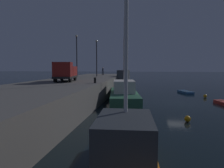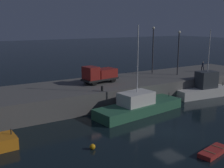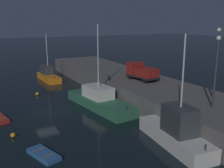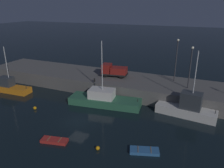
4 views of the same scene
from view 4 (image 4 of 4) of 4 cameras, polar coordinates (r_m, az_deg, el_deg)
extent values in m
plane|color=black|center=(31.99, -8.92, -9.71)|extent=(320.00, 320.00, 0.00)
cube|color=#5B5956|center=(42.75, 0.88, 0.21)|extent=(56.15, 9.68, 2.57)
cube|color=silver|center=(34.81, 18.59, -6.78)|extent=(8.90, 3.41, 1.32)
cube|color=#33383D|center=(33.96, 19.88, -4.09)|extent=(3.12, 2.28, 2.46)
cylinder|color=silver|center=(32.54, 20.94, 2.80)|extent=(0.14, 0.14, 6.11)
cylinder|color=#262626|center=(34.10, 25.35, -6.59)|extent=(0.10, 0.10, 0.50)
cube|color=orange|center=(46.06, -24.66, -1.19)|extent=(7.88, 2.74, 1.09)
cube|color=#33383D|center=(46.36, -25.84, 0.61)|extent=(2.81, 1.92, 1.74)
cylinder|color=silver|center=(44.81, -25.83, 5.05)|extent=(0.14, 0.14, 5.79)
cylinder|color=#262626|center=(43.42, -21.44, -0.84)|extent=(0.10, 0.10, 0.50)
cube|color=#2D6647|center=(36.46, -1.83, -4.54)|extent=(12.18, 4.93, 1.20)
cube|color=silver|center=(36.09, -2.68, -2.48)|extent=(4.37, 3.08, 1.50)
cylinder|color=silver|center=(34.55, -2.62, 4.70)|extent=(0.14, 0.14, 7.86)
cylinder|color=#262626|center=(34.98, 6.71, -4.24)|extent=(0.10, 0.10, 0.50)
cube|color=#2D6099|center=(26.06, 8.42, -16.82)|extent=(3.52, 2.27, 0.36)
cube|color=olive|center=(26.00, 10.09, -16.49)|extent=(0.45, 1.16, 0.04)
cube|color=olive|center=(25.90, 6.79, -16.44)|extent=(0.45, 1.16, 0.04)
cube|color=#B22823|center=(28.27, -14.74, -14.04)|extent=(3.40, 1.82, 0.38)
cube|color=olive|center=(28.45, -16.10, -13.44)|extent=(0.30, 1.04, 0.04)
cube|color=olive|center=(27.88, -13.43, -13.92)|extent=(0.30, 1.04, 0.04)
sphere|color=orange|center=(37.08, -19.41, -5.91)|extent=(0.50, 0.50, 0.50)
sphere|color=orange|center=(26.15, -3.75, -16.30)|extent=(0.48, 0.48, 0.48)
cylinder|color=#38383D|center=(40.85, 16.30, 5.64)|extent=(0.20, 0.20, 7.21)
sphere|color=#F9EFCC|center=(40.14, 16.83, 10.88)|extent=(0.44, 0.44, 0.44)
cylinder|color=#38383D|center=(37.74, 19.62, 3.65)|extent=(0.20, 0.20, 6.59)
sphere|color=#F9EFCC|center=(36.99, 20.24, 8.82)|extent=(0.44, 0.44, 0.44)
cylinder|color=black|center=(42.01, -1.84, 2.34)|extent=(0.93, 0.41, 0.90)
cylinder|color=black|center=(43.65, -1.17, 3.03)|extent=(0.93, 0.41, 0.90)
cylinder|color=black|center=(41.23, 2.49, 1.99)|extent=(0.93, 0.41, 0.90)
cylinder|color=black|center=(42.90, 3.01, 2.70)|extent=(0.93, 0.41, 0.90)
cube|color=black|center=(42.38, 0.61, 2.69)|extent=(5.33, 2.86, 0.25)
cube|color=maroon|center=(42.48, -1.38, 4.12)|extent=(1.92, 2.35, 1.73)
cube|color=maroon|center=(41.96, 1.82, 3.54)|extent=(3.23, 2.55, 1.21)
cylinder|color=black|center=(39.59, -4.57, 0.98)|extent=(0.28, 0.28, 0.63)
camera|label=1|loc=(50.41, -31.63, 4.03)|focal=32.87mm
camera|label=2|loc=(34.45, -59.27, 1.95)|focal=44.83mm
camera|label=3|loc=(22.76, 64.05, -3.83)|focal=42.24mm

